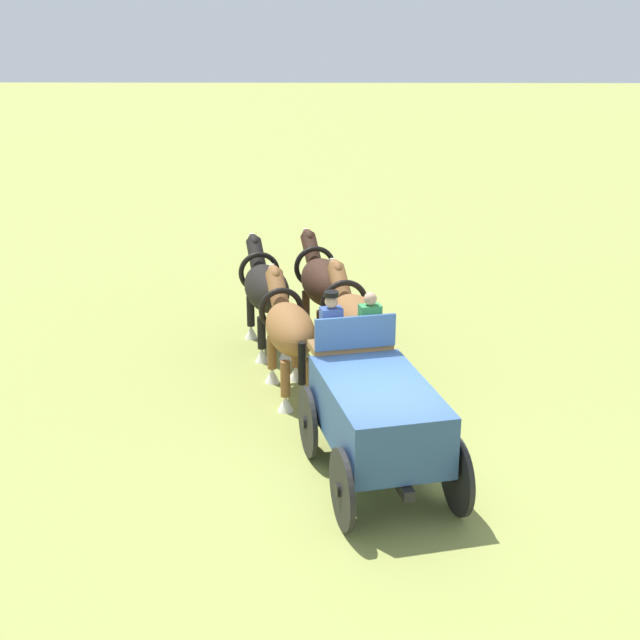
{
  "coord_description": "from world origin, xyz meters",
  "views": [
    {
      "loc": [
        -11.74,
        0.68,
        6.7
      ],
      "look_at": [
        4.32,
        0.97,
        1.2
      ],
      "focal_mm": 47.33,
      "sensor_mm": 36.0,
      "label": 1
    }
  ],
  "objects": [
    {
      "name": "draft_horse_lead_near",
      "position": [
        5.98,
        2.2,
        1.35
      ],
      "size": [
        3.14,
        1.43,
        2.22
      ],
      "color": "black",
      "rests_on": "ground"
    },
    {
      "name": "ground_plane",
      "position": [
        0.0,
        0.0,
        0.0
      ],
      "size": [
        220.0,
        220.0,
        0.0
      ],
      "primitive_type": "plane",
      "color": "olive"
    },
    {
      "name": "draft_horse_rear_off",
      "position": [
        3.77,
        0.29,
        1.35
      ],
      "size": [
        2.96,
        1.43,
        2.22
      ],
      "color": "brown",
      "rests_on": "ground"
    },
    {
      "name": "draft_horse_lead_off",
      "position": [
        6.29,
        0.94,
        1.4
      ],
      "size": [
        3.1,
        1.45,
        2.27
      ],
      "color": "#331E14",
      "rests_on": "ground"
    },
    {
      "name": "draft_horse_rear_near",
      "position": [
        3.47,
        1.56,
        1.31
      ],
      "size": [
        2.99,
        1.35,
        2.17
      ],
      "color": "brown",
      "rests_on": "ground"
    },
    {
      "name": "show_wagon",
      "position": [
        0.17,
        0.04,
        1.15
      ],
      "size": [
        5.76,
        2.59,
        2.66
      ],
      "color": "#2D4C7A",
      "rests_on": "ground"
    }
  ]
}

